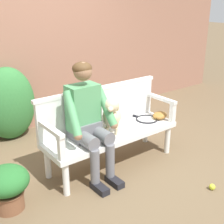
# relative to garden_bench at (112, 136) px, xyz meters

# --- Properties ---
(ground_plane) EXTENTS (40.00, 40.00, 0.00)m
(ground_plane) POSITION_rel_garden_bench_xyz_m (0.00, 0.00, -0.38)
(ground_plane) COLOR brown
(brick_garden_fence) EXTENTS (8.00, 0.30, 2.17)m
(brick_garden_fence) POSITION_rel_garden_bench_xyz_m (0.00, 1.80, 0.71)
(brick_garden_fence) COLOR #936651
(brick_garden_fence) RESTS_ON ground
(hedge_bush_mid_right) EXTENTS (0.75, 0.50, 1.05)m
(hedge_bush_mid_right) POSITION_rel_garden_bench_xyz_m (-0.70, 1.47, 0.15)
(hedge_bush_mid_right) COLOR #337538
(hedge_bush_mid_right) RESTS_ON ground
(garden_bench) EXTENTS (1.67, 0.53, 0.43)m
(garden_bench) POSITION_rel_garden_bench_xyz_m (0.00, 0.00, 0.00)
(garden_bench) COLOR white
(garden_bench) RESTS_ON ground
(bench_backrest) EXTENTS (1.71, 0.06, 0.50)m
(bench_backrest) POSITION_rel_garden_bench_xyz_m (0.00, 0.24, 0.31)
(bench_backrest) COLOR white
(bench_backrest) RESTS_ON garden_bench
(bench_armrest_left_end) EXTENTS (0.06, 0.53, 0.28)m
(bench_armrest_left_end) POSITION_rel_garden_bench_xyz_m (-0.79, -0.09, 0.26)
(bench_armrest_left_end) COLOR white
(bench_armrest_left_end) RESTS_ON garden_bench
(bench_armrest_right_end) EXTENTS (0.06, 0.53, 0.28)m
(bench_armrest_right_end) POSITION_rel_garden_bench_xyz_m (0.79, -0.09, 0.26)
(bench_armrest_right_end) COLOR white
(bench_armrest_right_end) RESTS_ON garden_bench
(person_seated) EXTENTS (0.56, 0.67, 1.30)m
(person_seated) POSITION_rel_garden_bench_xyz_m (-0.35, -0.02, 0.33)
(person_seated) COLOR black
(person_seated) RESTS_ON ground
(dog_on_bench) EXTENTS (0.40, 0.42, 0.46)m
(dog_on_bench) POSITION_rel_garden_bench_xyz_m (-0.01, -0.01, 0.29)
(dog_on_bench) COLOR beige
(dog_on_bench) RESTS_ON garden_bench
(tennis_racket) EXTENTS (0.37, 0.58, 0.03)m
(tennis_racket) POSITION_rel_garden_bench_xyz_m (0.58, 0.05, 0.07)
(tennis_racket) COLOR black
(tennis_racket) RESTS_ON garden_bench
(baseball_glove) EXTENTS (0.25, 0.22, 0.09)m
(baseball_glove) POSITION_rel_garden_bench_xyz_m (0.75, -0.05, 0.10)
(baseball_glove) COLOR #9E6B2D
(baseball_glove) RESTS_ON garden_bench
(tennis_ball) EXTENTS (0.07, 0.07, 0.07)m
(tennis_ball) POSITION_rel_garden_bench_xyz_m (0.52, -1.08, -0.34)
(tennis_ball) COLOR #CCDB33
(tennis_ball) RESTS_ON ground
(potted_plant) EXTENTS (0.43, 0.43, 0.45)m
(potted_plant) POSITION_rel_garden_bench_xyz_m (-1.30, -0.07, -0.11)
(potted_plant) COLOR brown
(potted_plant) RESTS_ON ground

